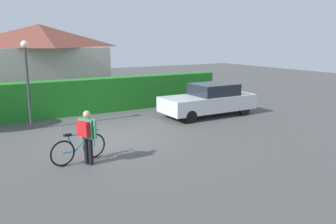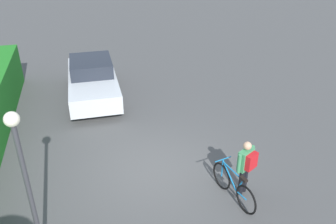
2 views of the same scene
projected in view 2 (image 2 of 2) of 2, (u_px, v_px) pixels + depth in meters
ground_plane at (154, 170)px, 10.27m from camera, size 60.00×60.00×0.00m
parked_car_near at (93, 79)px, 14.22m from camera, size 4.51×1.85×1.51m
bicycle at (233, 186)px, 9.00m from camera, size 1.75×0.60×0.94m
person_rider at (246, 163)px, 8.95m from camera, size 0.50×0.57×1.58m
street_lamp at (23, 168)px, 6.56m from camera, size 0.28×0.28×3.50m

